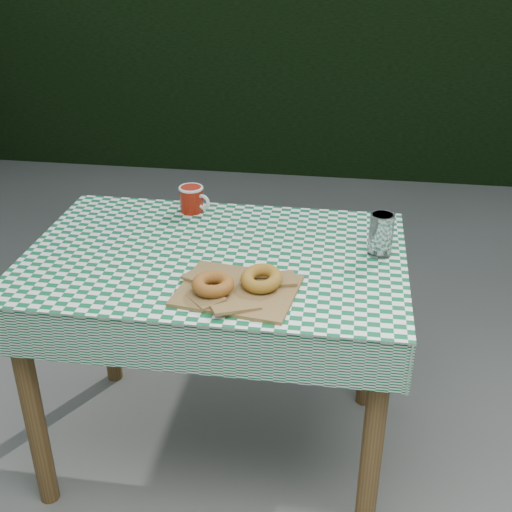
% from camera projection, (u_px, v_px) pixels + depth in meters
% --- Properties ---
extents(ground, '(60.00, 60.00, 0.00)m').
position_uv_depth(ground, '(268.00, 485.00, 2.14)').
color(ground, '#565752').
rests_on(ground, ground).
extents(hedge_north, '(7.00, 0.70, 1.80)m').
position_uv_depth(hedge_north, '(330.00, 36.00, 4.52)').
color(hedge_north, black).
rests_on(hedge_north, ground).
extents(table, '(1.11, 0.74, 0.75)m').
position_uv_depth(table, '(218.00, 358.00, 2.13)').
color(table, brown).
rests_on(table, ground).
extents(tablecloth, '(1.13, 0.76, 0.01)m').
position_uv_depth(tablecloth, '(215.00, 255.00, 1.95)').
color(tablecloth, '#0D5830').
rests_on(tablecloth, table).
extents(paper_bag, '(0.34, 0.29, 0.02)m').
position_uv_depth(paper_bag, '(238.00, 290.00, 1.75)').
color(paper_bag, olive).
rests_on(paper_bag, tablecloth).
extents(bagel_front, '(0.15, 0.15, 0.04)m').
position_uv_depth(bagel_front, '(213.00, 284.00, 1.72)').
color(bagel_front, '#94621E').
rests_on(bagel_front, paper_bag).
extents(bagel_back, '(0.15, 0.15, 0.04)m').
position_uv_depth(bagel_back, '(261.00, 278.00, 1.75)').
color(bagel_back, '#A57422').
rests_on(bagel_back, paper_bag).
extents(coffee_mug, '(0.21, 0.21, 0.09)m').
position_uv_depth(coffee_mug, '(191.00, 199.00, 2.21)').
color(coffee_mug, maroon).
rests_on(coffee_mug, tablecloth).
extents(drinking_glass, '(0.09, 0.09, 0.13)m').
position_uv_depth(drinking_glass, '(381.00, 235.00, 1.92)').
color(drinking_glass, silver).
rests_on(drinking_glass, tablecloth).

